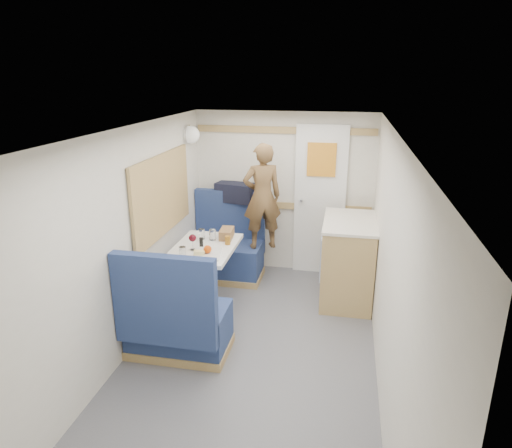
% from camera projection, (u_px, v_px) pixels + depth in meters
% --- Properties ---
extents(floor, '(4.50, 4.50, 0.00)m').
position_uv_depth(floor, '(245.00, 372.00, 3.89)').
color(floor, '#515156').
rests_on(floor, ground).
extents(ceiling, '(4.50, 4.50, 0.00)m').
position_uv_depth(ceiling, '(243.00, 135.00, 3.26)').
color(ceiling, silver).
rests_on(ceiling, wall_back).
extents(wall_back, '(2.20, 0.02, 2.00)m').
position_uv_depth(wall_back, '(284.00, 193.00, 5.67)').
color(wall_back, silver).
rests_on(wall_back, floor).
extents(wall_left, '(0.02, 4.50, 2.00)m').
position_uv_depth(wall_left, '(115.00, 254.00, 3.78)').
color(wall_left, silver).
rests_on(wall_left, floor).
extents(wall_right, '(0.02, 4.50, 2.00)m').
position_uv_depth(wall_right, '(389.00, 276.00, 3.37)').
color(wall_right, silver).
rests_on(wall_right, floor).
extents(oak_trim_low, '(2.15, 0.02, 0.08)m').
position_uv_depth(oak_trim_low, '(283.00, 206.00, 5.69)').
color(oak_trim_low, '#9F7E47').
rests_on(oak_trim_low, wall_back).
extents(oak_trim_high, '(2.15, 0.02, 0.08)m').
position_uv_depth(oak_trim_high, '(285.00, 130.00, 5.40)').
color(oak_trim_high, '#9F7E47').
rests_on(oak_trim_high, wall_back).
extents(side_window, '(0.04, 1.30, 0.72)m').
position_uv_depth(side_window, '(162.00, 195.00, 4.63)').
color(side_window, gray).
rests_on(side_window, wall_left).
extents(rear_door, '(0.62, 0.12, 1.86)m').
position_uv_depth(rear_door, '(320.00, 198.00, 5.56)').
color(rear_door, white).
rests_on(rear_door, wall_back).
extents(dinette_table, '(0.62, 0.92, 0.72)m').
position_uv_depth(dinette_table, '(205.00, 260.00, 4.76)').
color(dinette_table, white).
rests_on(dinette_table, floor).
extents(bench_far, '(0.90, 0.59, 1.05)m').
position_uv_depth(bench_far, '(226.00, 253.00, 5.65)').
color(bench_far, '#192050').
rests_on(bench_far, floor).
extents(bench_near, '(0.90, 0.59, 1.05)m').
position_uv_depth(bench_near, '(176.00, 325.00, 4.04)').
color(bench_near, '#192050').
rests_on(bench_near, floor).
extents(ledge, '(0.90, 0.14, 0.04)m').
position_uv_depth(ledge, '(231.00, 203.00, 5.70)').
color(ledge, '#9F7E47').
rests_on(ledge, bench_far).
extents(dome_light, '(0.20, 0.20, 0.20)m').
position_uv_depth(dome_light, '(191.00, 135.00, 5.25)').
color(dome_light, white).
rests_on(dome_light, wall_left).
extents(galley_counter, '(0.57, 0.92, 0.92)m').
position_uv_depth(galley_counter, '(347.00, 260.00, 5.03)').
color(galley_counter, '#9F7E47').
rests_on(galley_counter, floor).
extents(person, '(0.53, 0.45, 1.24)m').
position_uv_depth(person, '(262.00, 197.00, 5.25)').
color(person, brown).
rests_on(person, bench_far).
extents(duffel_bag, '(0.52, 0.33, 0.23)m').
position_uv_depth(duffel_bag, '(236.00, 192.00, 5.65)').
color(duffel_bag, black).
rests_on(duffel_bag, ledge).
extents(tray, '(0.31, 0.38, 0.02)m').
position_uv_depth(tray, '(207.00, 254.00, 4.49)').
color(tray, silver).
rests_on(tray, dinette_table).
extents(orange_fruit, '(0.08, 0.08, 0.08)m').
position_uv_depth(orange_fruit, '(208.00, 249.00, 4.48)').
color(orange_fruit, orange).
rests_on(orange_fruit, tray).
extents(cheese_block, '(0.12, 0.08, 0.04)m').
position_uv_depth(cheese_block, '(199.00, 253.00, 4.45)').
color(cheese_block, '#EADD87').
rests_on(cheese_block, tray).
extents(wine_glass, '(0.08, 0.08, 0.17)m').
position_uv_depth(wine_glass, '(193.00, 239.00, 4.58)').
color(wine_glass, white).
rests_on(wine_glass, dinette_table).
extents(tumbler_left, '(0.07, 0.07, 0.11)m').
position_uv_depth(tumbler_left, '(183.00, 252.00, 4.42)').
color(tumbler_left, white).
rests_on(tumbler_left, dinette_table).
extents(tumbler_mid, '(0.07, 0.07, 0.11)m').
position_uv_depth(tumbler_mid, '(202.00, 234.00, 4.91)').
color(tumbler_mid, white).
rests_on(tumbler_mid, dinette_table).
extents(tumbler_right, '(0.07, 0.07, 0.12)m').
position_uv_depth(tumbler_right, '(213.00, 235.00, 4.88)').
color(tumbler_right, white).
rests_on(tumbler_right, dinette_table).
extents(beer_glass, '(0.06, 0.06, 0.09)m').
position_uv_depth(beer_glass, '(228.00, 240.00, 4.75)').
color(beer_glass, '#925C15').
rests_on(beer_glass, dinette_table).
extents(pepper_grinder, '(0.04, 0.04, 0.10)m').
position_uv_depth(pepper_grinder, '(201.00, 242.00, 4.67)').
color(pepper_grinder, black).
rests_on(pepper_grinder, dinette_table).
extents(salt_grinder, '(0.04, 0.04, 0.09)m').
position_uv_depth(salt_grinder, '(200.00, 237.00, 4.85)').
color(salt_grinder, white).
rests_on(salt_grinder, dinette_table).
extents(bread_loaf, '(0.15, 0.25, 0.10)m').
position_uv_depth(bread_loaf, '(227.00, 233.00, 4.94)').
color(bread_loaf, brown).
rests_on(bread_loaf, dinette_table).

